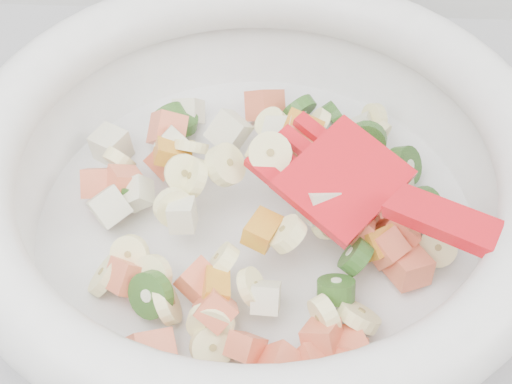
{
  "coord_description": "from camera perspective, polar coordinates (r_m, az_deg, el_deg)",
  "views": [
    {
      "loc": [
        -0.15,
        1.14,
        1.31
      ],
      "look_at": [
        -0.16,
        1.47,
        0.95
      ],
      "focal_mm": 55.0,
      "sensor_mm": 36.0,
      "label": 1
    }
  ],
  "objects": [
    {
      "name": "mixing_bowl",
      "position": [
        0.48,
        0.1,
        0.65
      ],
      "size": [
        0.45,
        0.37,
        0.13
      ],
      "color": "white",
      "rests_on": "counter"
    }
  ]
}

